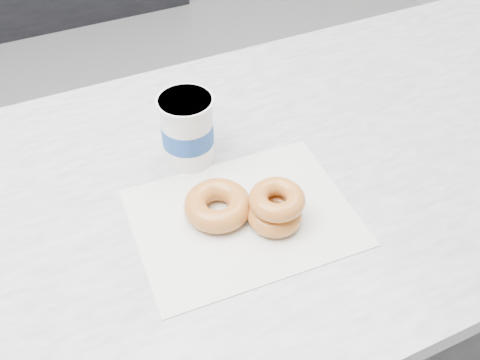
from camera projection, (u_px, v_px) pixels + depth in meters
name	position (u px, v px, depth m)	size (l,w,h in m)	color
ground	(42.00, 297.00, 1.79)	(5.00, 5.00, 0.00)	gray
wax_paper	(243.00, 217.00, 0.84)	(0.34, 0.26, 0.00)	silver
donut_single	(218.00, 205.00, 0.84)	(0.11, 0.11, 0.04)	orange
donut_stack	(276.00, 207.00, 0.82)	(0.12, 0.12, 0.06)	orange
coffee_cup	(187.00, 129.00, 0.90)	(0.11, 0.11, 0.13)	white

